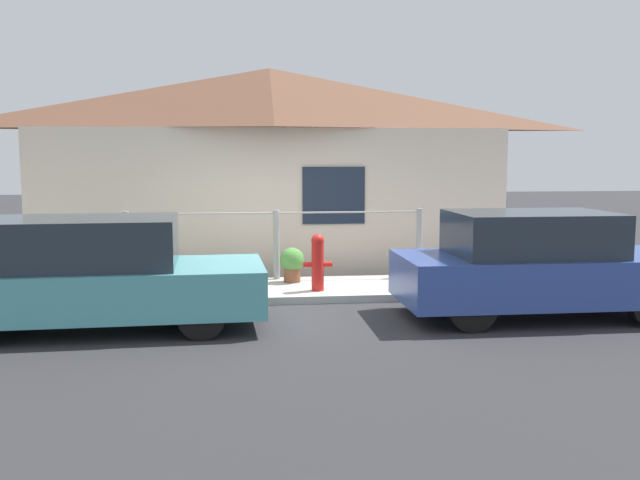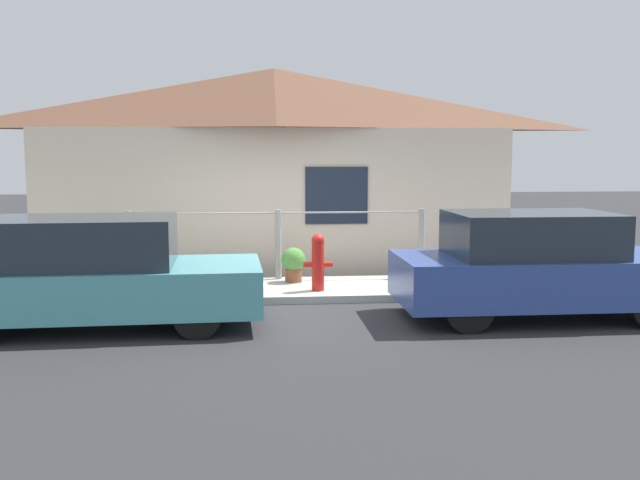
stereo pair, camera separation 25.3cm
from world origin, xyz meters
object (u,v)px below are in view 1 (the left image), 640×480
object	(u,v)px
car_left	(93,275)
potted_plant_by_fence	(123,266)
car_right	(538,265)
potted_plant_near_hydrant	(292,263)
fire_hydrant	(318,261)

from	to	relation	value
car_left	potted_plant_by_fence	bearing A→B (deg)	88.04
car_right	potted_plant_near_hydrant	bearing A→B (deg)	142.78
car_left	potted_plant_near_hydrant	world-z (taller)	car_left
car_right	potted_plant_by_fence	size ratio (longest dim) A/B	6.93
car_left	potted_plant_by_fence	xyz separation A→B (m)	(-0.01, 2.40, -0.27)
car_right	fire_hydrant	bearing A→B (deg)	150.03
car_left	car_right	world-z (taller)	car_right
car_left	car_right	distance (m)	5.72
car_left	fire_hydrant	xyz separation A→B (m)	(2.97, 1.60, -0.12)
fire_hydrant	potted_plant_by_fence	xyz separation A→B (m)	(-2.98, 0.80, -0.15)
potted_plant_near_hydrant	potted_plant_by_fence	size ratio (longest dim) A/B	1.03
car_left	car_right	xyz separation A→B (m)	(5.72, 0.00, 0.01)
car_right	potted_plant_by_fence	xyz separation A→B (m)	(-5.73, 2.40, -0.28)
fire_hydrant	car_left	bearing A→B (deg)	-151.69
potted_plant_near_hydrant	car_left	bearing A→B (deg)	-138.28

